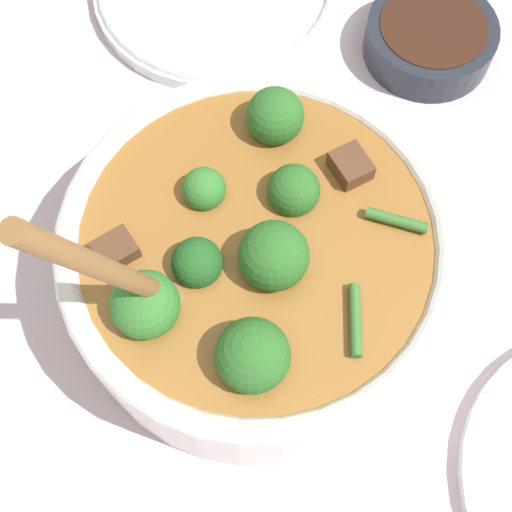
{
  "coord_description": "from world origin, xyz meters",
  "views": [
    {
      "loc": [
        -0.19,
        0.02,
        0.49
      ],
      "look_at": [
        0.0,
        0.0,
        0.06
      ],
      "focal_mm": 50.0,
      "sensor_mm": 36.0,
      "label": 1
    }
  ],
  "objects": [
    {
      "name": "ground_plane",
      "position": [
        0.0,
        0.0,
        0.0
      ],
      "size": [
        4.0,
        4.0,
        0.0
      ],
      "primitive_type": "plane",
      "color": "silver"
    },
    {
      "name": "condiment_bowl",
      "position": [
        0.2,
        -0.17,
        0.02
      ],
      "size": [
        0.11,
        0.11,
        0.03
      ],
      "color": "#232833",
      "rests_on": "ground_plane"
    },
    {
      "name": "stew_bowl",
      "position": [
        -0.0,
        0.0,
        0.06
      ],
      "size": [
        0.25,
        0.25,
        0.24
      ],
      "color": "white",
      "rests_on": "ground_plane"
    }
  ]
}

